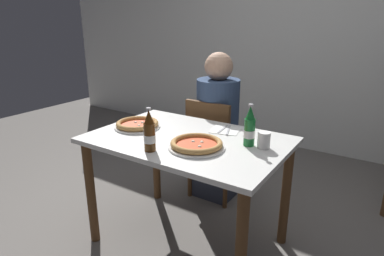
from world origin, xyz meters
The scene contains 11 objects.
ground_plane centered at (0.00, 0.00, 0.00)m, with size 8.00×8.00×0.00m, color slate.
back_wall_tiled centered at (0.00, 2.20, 1.30)m, with size 7.00×0.10×2.60m, color white.
dining_table_main centered at (0.00, 0.00, 0.64)m, with size 1.20×0.80×0.75m.
chair_behind_table centered at (-0.15, 0.61, 0.48)m, with size 0.40×0.40×0.85m.
diner_seated centered at (-0.15, 0.66, 0.58)m, with size 0.34×0.34×1.21m.
pizza_margherita_near centered at (0.14, -0.11, 0.77)m, with size 0.32×0.32×0.04m.
pizza_marinara_far centered at (-0.40, -0.01, 0.77)m, with size 0.31×0.31×0.04m.
beer_bottle_left centered at (0.37, 0.09, 0.85)m, with size 0.07×0.07×0.25m.
beer_bottle_center centered at (-0.06, -0.29, 0.85)m, with size 0.07×0.07×0.25m.
napkin_with_cutlery centered at (0.13, 0.26, 0.75)m, with size 0.22×0.22×0.01m.
paper_cup centered at (0.46, 0.10, 0.80)m, with size 0.07×0.07×0.10m, color white.
Camera 1 is at (1.08, -1.60, 1.45)m, focal length 31.12 mm.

